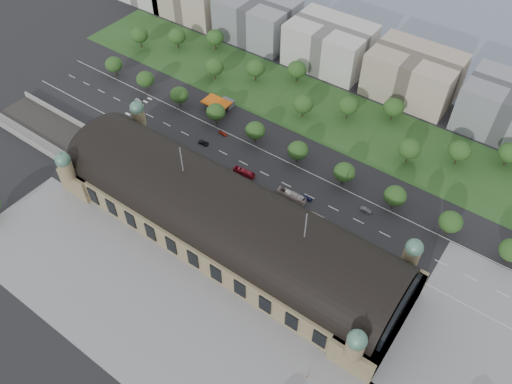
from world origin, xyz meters
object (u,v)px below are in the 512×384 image
Objects in this scene: parked_car_6 at (195,165)px; pedestrian_0 at (306,378)px; petrol_station at (222,103)px; traffic_car_4 at (307,198)px; traffic_car_5 at (366,210)px; bus_west at (244,172)px; parked_car_0 at (125,132)px; bus_east at (311,217)px; parked_car_3 at (201,173)px; parked_car_1 at (132,132)px; traffic_car_1 at (138,100)px; traffic_car_2 at (203,143)px; parked_car_5 at (196,170)px; bus_mid at (291,196)px; traffic_car_3 at (223,133)px; parked_car_4 at (181,154)px; parked_car_2 at (181,158)px.

pedestrian_0 is at bearing 36.55° from parked_car_6.
petrol_station is 75.71m from traffic_car_4.
bus_west is (-55.02, -12.53, 0.63)m from traffic_car_5.
petrol_station is 3.09× the size of parked_car_0.
bus_east reaches higher than bus_west.
parked_car_3 reaches higher than parked_car_6.
parked_car_1 is at bearing 86.47° from bus_east.
traffic_car_1 is 25.82m from parked_car_0.
traffic_car_2 reaches higher than parked_car_5.
bus_mid is (25.42, 0.00, 0.43)m from bus_west.
bus_east reaches higher than parked_car_3.
parked_car_4 is at bearing 169.27° from traffic_car_3.
traffic_car_4 is 0.96× the size of traffic_car_5.
bus_mid is at bearing 73.74° from parked_car_4.
traffic_car_1 is 53.17m from traffic_car_3.
parked_car_4 is 32.43m from bus_west.
traffic_car_3 reaches higher than traffic_car_1.
bus_east is at bearing 132.50° from traffic_car_5.
parked_car_3 is at bearing 49.45° from parked_car_2.
traffic_car_4 is 7.11m from bus_mid.
traffic_car_3 is 57.48m from traffic_car_4.
parked_car_6 is (6.78, -14.11, -0.00)m from traffic_car_2.
bus_east reaches higher than traffic_car_1.
pedestrian_0 reaches higher than traffic_car_1.
parked_car_4 reaches higher than traffic_car_2.
parked_car_1 is (-93.47, -12.74, -0.18)m from traffic_car_4.
parked_car_3 is (-47.47, -15.19, -0.01)m from traffic_car_4.
traffic_car_3 is 0.35× the size of bus_east.
petrol_station is at bearing -105.81° from traffic_car_4.
parked_car_5 is 0.38× the size of bus_east.
traffic_car_4 is 1.10× the size of parked_car_2.
traffic_car_5 is at bearing -87.92° from traffic_car_3.
parked_car_4 is at bearing -134.93° from parked_car_3.
petrol_station is 2.79× the size of traffic_car_5.
petrol_station reaches higher than traffic_car_3.
bus_west is (62.41, 8.55, 0.82)m from parked_car_1.
parked_car_1 is at bearing 106.19° from parked_car_0.
parked_car_0 is 147.16m from pedestrian_0.
parked_car_0 reaches higher than traffic_car_1.
parked_car_0 reaches higher than traffic_car_3.
bus_east reaches higher than parked_car_4.
petrol_station is 2.58× the size of traffic_car_2.
parked_car_6 is (-2.90, 2.41, 0.04)m from parked_car_5.
petrol_station is at bearing 58.17° from bus_east.
parked_car_4 is 0.91× the size of parked_car_6.
traffic_car_1 is at bearing 81.52° from bus_mid.
petrol_station is 1.04× the size of bus_east.
traffic_car_1 is at bearing -132.71° from parked_car_6.
traffic_car_5 is at bearing -82.22° from traffic_car_1.
bus_mid reaches higher than parked_car_2.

